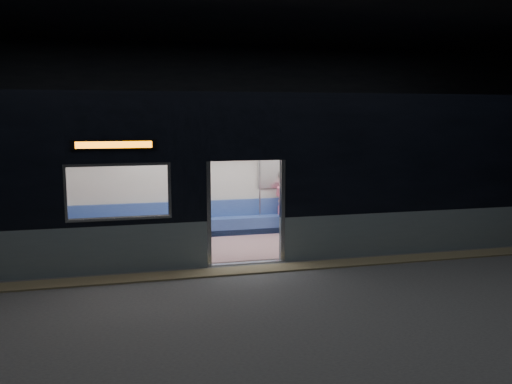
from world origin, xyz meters
name	(u,v)px	position (x,y,z in m)	size (l,w,h in m)	color
station_floor	(259,279)	(0.00, 0.00, -0.01)	(24.00, 14.00, 0.01)	#47494C
station_envelope	(260,71)	(0.00, 0.00, 3.66)	(24.00, 14.00, 5.00)	black
tactile_strip	(252,270)	(0.00, 0.55, 0.01)	(22.80, 0.50, 0.03)	#8C7F59
metro_car	(230,164)	(0.00, 2.54, 1.85)	(18.00, 3.04, 3.35)	gray
passenger	(288,200)	(1.65, 3.55, 0.84)	(0.44, 0.76, 1.47)	black
handbag	(291,207)	(1.64, 3.30, 0.71)	(0.32, 0.28, 0.16)	black
transit_map	(278,174)	(1.48, 3.85, 1.45)	(0.93, 0.03, 0.61)	white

